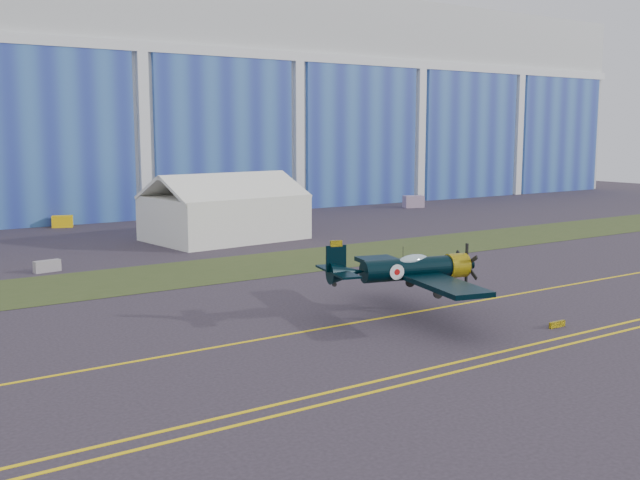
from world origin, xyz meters
TOP-DOWN VIEW (x-y plane):
  - ground at (0.00, 0.00)m, footprint 260.00×260.00m
  - grass_median at (0.00, 14.00)m, footprint 260.00×10.00m
  - taxiway_centreline at (0.00, -5.00)m, footprint 200.00×0.20m
  - edge_line_near at (0.00, -14.50)m, footprint 80.00×0.20m
  - edge_line_far at (0.00, -13.50)m, footprint 80.00×0.20m
  - guard_board_right at (22.00, -12.00)m, footprint 1.20×0.15m
  - warbird at (16.69, -5.57)m, footprint 12.99×14.61m
  - tent at (22.23, 28.63)m, footprint 15.31×11.90m
  - tug at (11.41, 47.42)m, footprint 2.54×2.03m
  - gse_box at (58.59, 42.06)m, footprint 3.11×2.28m
  - barrier_b at (3.01, 20.51)m, footprint 2.07×0.92m

SIDE VIEW (x-z plane):
  - ground at x=0.00m, z-range 0.00..0.00m
  - taxiway_centreline at x=0.00m, z-range 0.00..0.02m
  - edge_line_near at x=0.00m, z-range 0.00..0.02m
  - edge_line_far at x=0.00m, z-range 0.00..0.02m
  - grass_median at x=0.00m, z-range 0.01..0.03m
  - guard_board_right at x=22.00m, z-range 0.00..0.35m
  - barrier_b at x=3.01m, z-range 0.00..0.90m
  - tug at x=11.41m, z-range 0.00..1.29m
  - gse_box at x=58.59m, z-range 0.00..1.67m
  - warbird at x=16.69m, z-range 0.95..4.69m
  - tent at x=22.23m, z-range 0.00..6.65m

